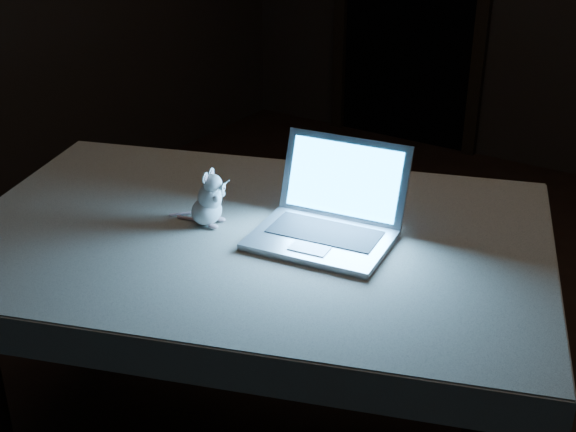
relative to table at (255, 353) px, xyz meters
The scene contains 5 objects.
floor 0.68m from the table, 70.82° to the left, with size 5.00×5.00×0.00m, color black.
table is the anchor object (origin of this frame).
tablecloth 0.37m from the table, 109.42° to the right, with size 1.65×1.10×0.11m, color #BFB39F, non-canonical shape.
laptop 0.58m from the table, 12.47° to the left, with size 0.37×0.33×0.25m, color #A3A3A8, non-canonical shape.
plush_mouse 0.52m from the table, 167.46° to the right, with size 0.12×0.12×0.17m, color silver, non-canonical shape.
Camera 1 is at (0.97, -2.07, 1.82)m, focal length 48.00 mm.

